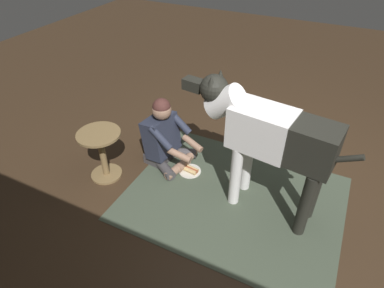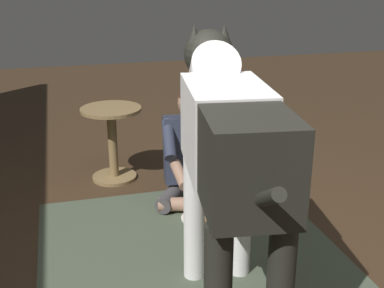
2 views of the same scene
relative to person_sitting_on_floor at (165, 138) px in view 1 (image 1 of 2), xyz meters
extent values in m
plane|color=#382819|center=(-1.20, 0.02, -0.33)|extent=(12.92, 12.92, 0.00)
cube|color=#404A3A|center=(-0.92, 0.21, -0.33)|extent=(2.13, 1.69, 0.01)
cube|color=#433F42|center=(0.08, -0.01, -0.27)|extent=(0.29, 0.37, 0.12)
cylinder|color=#433F42|center=(-0.10, -0.14, -0.27)|extent=(0.41, 0.22, 0.11)
cylinder|color=#9B735B|center=(-0.24, -0.05, -0.27)|extent=(0.12, 0.37, 0.09)
cylinder|color=#433F42|center=(-0.06, 0.16, -0.27)|extent=(0.40, 0.31, 0.11)
cylinder|color=#9B735B|center=(-0.21, 0.12, -0.27)|extent=(0.17, 0.37, 0.09)
cube|color=#272C3E|center=(0.05, -0.01, 0.01)|extent=(0.33, 0.43, 0.48)
cylinder|color=#272C3E|center=(-0.11, -0.16, 0.14)|extent=(0.30, 0.12, 0.24)
cylinder|color=#9B735B|center=(-0.30, -0.08, -0.03)|extent=(0.28, 0.15, 0.12)
cylinder|color=#272C3E|center=(-0.06, 0.19, 0.14)|extent=(0.30, 0.12, 0.24)
cylinder|color=#9B735B|center=(-0.27, 0.16, -0.03)|extent=(0.27, 0.08, 0.12)
sphere|color=#9B735B|center=(0.02, 0.00, 0.35)|extent=(0.21, 0.21, 0.21)
sphere|color=#492723|center=(0.02, 0.00, 0.39)|extent=(0.19, 0.19, 0.19)
cylinder|color=white|center=(-0.92, 0.25, 0.00)|extent=(0.11, 0.11, 0.67)
cylinder|color=white|center=(-0.96, 0.01, 0.00)|extent=(0.11, 0.11, 0.67)
cylinder|color=black|center=(-1.60, 0.34, 0.00)|extent=(0.11, 0.11, 0.67)
cylinder|color=black|center=(-1.63, 0.10, 0.00)|extent=(0.11, 0.11, 0.67)
cube|color=white|center=(-1.08, 0.15, 0.54)|extent=(0.58, 0.42, 0.39)
cube|color=black|center=(-1.49, 0.21, 0.54)|extent=(0.50, 0.39, 0.37)
cylinder|color=white|center=(-0.72, 0.10, 0.69)|extent=(0.42, 0.29, 0.38)
sphere|color=black|center=(-0.60, 0.08, 0.78)|extent=(0.26, 0.26, 0.26)
cube|color=black|center=(-0.38, 0.05, 0.76)|extent=(0.21, 0.14, 0.10)
cone|color=black|center=(-0.60, 0.16, 0.88)|extent=(0.10, 0.10, 0.12)
cone|color=black|center=(-0.62, 0.01, 0.88)|extent=(0.10, 0.10, 0.12)
cylinder|color=black|center=(-1.74, 0.24, 0.50)|extent=(0.35, 0.10, 0.23)
cylinder|color=silver|center=(-0.33, 0.05, -0.33)|extent=(0.25, 0.25, 0.01)
cylinder|color=#DCB374|center=(-0.33, 0.02, -0.30)|extent=(0.19, 0.07, 0.05)
cylinder|color=#DCB374|center=(-0.33, 0.07, -0.30)|extent=(0.19, 0.07, 0.05)
cylinder|color=#A8492A|center=(-0.33, 0.05, -0.29)|extent=(0.20, 0.06, 0.04)
cylinder|color=olive|center=(0.48, 0.50, -0.06)|extent=(0.07, 0.07, 0.54)
cylinder|color=olive|center=(0.48, 0.50, -0.32)|extent=(0.34, 0.34, 0.02)
cylinder|color=olive|center=(0.48, 0.50, 0.22)|extent=(0.45, 0.45, 0.02)
camera|label=1|loc=(-1.58, 2.52, 2.12)|focal=30.60mm
camera|label=2|loc=(-3.10, 0.85, 1.22)|focal=46.66mm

